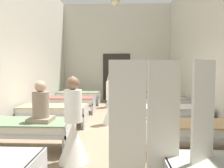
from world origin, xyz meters
name	(u,v)px	position (x,y,z in m)	size (l,w,h in m)	color
ground_plane	(112,128)	(0.00, 0.00, -0.05)	(6.06, 11.13, 0.10)	#8C755B
room_shell	(114,43)	(0.00, 1.19, 2.47)	(5.86, 10.73, 4.95)	beige
bed_left_row_1	(24,128)	(-1.68, -1.83, 0.44)	(1.90, 0.84, 0.57)	#B7BCC1
bed_right_row_1	(196,130)	(1.68, -1.83, 0.44)	(1.90, 0.84, 0.57)	#B7BCC1
bed_left_row_2	(53,110)	(-1.68, 0.00, 0.44)	(1.90, 0.84, 0.57)	#B7BCC1
bed_right_row_2	(173,111)	(1.68, 0.00, 0.44)	(1.90, 0.84, 0.57)	#B7BCC1
bed_left_row_3	(69,101)	(-1.68, 1.83, 0.44)	(1.90, 0.84, 0.57)	#B7BCC1
bed_right_row_3	(161,101)	(1.68, 1.83, 0.44)	(1.90, 0.84, 0.57)	#B7BCC1
bed_left_row_4	(79,95)	(-1.68, 3.65, 0.44)	(1.90, 0.84, 0.57)	#B7BCC1
bed_right_row_4	(153,95)	(1.68, 3.65, 0.44)	(1.90, 0.84, 0.57)	#B7BCC1
nurse_near_aisle	(111,95)	(-0.19, 3.05, 0.53)	(0.52, 0.52, 1.49)	white
nurse_mid_aisle	(111,106)	(-0.05, 0.25, 0.53)	(0.52, 0.52, 1.49)	white
nurse_far_aisle	(73,132)	(-0.57, -2.37, 0.53)	(0.52, 0.52, 1.49)	white
patient_seated_primary	(152,90)	(1.33, 1.76, 0.87)	(0.44, 0.44, 0.80)	slate
patient_seated_secondary	(41,106)	(-1.33, -1.85, 0.87)	(0.44, 0.44, 0.80)	gray
potted_plant	(115,84)	(-0.06, 4.34, 0.90)	(0.50, 0.50, 1.51)	brown
privacy_screen	(164,135)	(0.73, -3.54, 0.85)	(1.22, 0.30, 1.70)	silver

